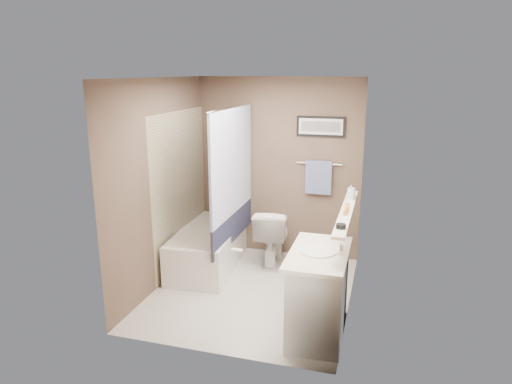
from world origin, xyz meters
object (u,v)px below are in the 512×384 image
(candle_bowl_near, at_px, (341,226))
(hair_brush_front, at_px, (346,210))
(bathtub, at_px, (209,247))
(soap_bottle, at_px, (351,193))
(vanity, at_px, (318,295))
(glass_jar, at_px, (351,192))
(hair_brush_back, at_px, (347,207))
(toilet, at_px, (272,236))

(candle_bowl_near, xyz_separation_m, hair_brush_front, (0.00, 0.49, 0.00))
(bathtub, height_order, candle_bowl_near, candle_bowl_near)
(hair_brush_front, bearing_deg, soap_bottle, 90.00)
(vanity, bearing_deg, glass_jar, 77.99)
(glass_jar, xyz_separation_m, soap_bottle, (0.00, -0.11, 0.03))
(hair_brush_back, bearing_deg, soap_bottle, 90.00)
(vanity, bearing_deg, soap_bottle, 76.78)
(hair_brush_front, bearing_deg, glass_jar, 90.00)
(vanity, xyz_separation_m, glass_jar, (0.19, 1.02, 0.77))
(vanity, distance_m, hair_brush_back, 0.93)
(vanity, relative_size, soap_bottle, 5.88)
(vanity, bearing_deg, hair_brush_back, 69.11)
(hair_brush_back, relative_size, glass_jar, 2.20)
(candle_bowl_near, bearing_deg, glass_jar, 90.00)
(glass_jar, distance_m, soap_bottle, 0.11)
(vanity, height_order, hair_brush_front, hair_brush_front)
(bathtub, distance_m, soap_bottle, 2.04)
(vanity, xyz_separation_m, candle_bowl_near, (0.19, -0.07, 0.73))
(hair_brush_front, height_order, hair_brush_back, same)
(toilet, bearing_deg, glass_jar, 148.90)
(toilet, relative_size, soap_bottle, 4.94)
(toilet, relative_size, candle_bowl_near, 8.41)
(toilet, relative_size, vanity, 0.84)
(bathtub, height_order, soap_bottle, soap_bottle)
(hair_brush_front, xyz_separation_m, hair_brush_back, (0.00, 0.11, 0.00))
(bathtub, bearing_deg, glass_jar, -10.01)
(bathtub, bearing_deg, candle_bowl_near, -39.90)
(bathtub, height_order, toilet, toilet)
(bathtub, xyz_separation_m, hair_brush_back, (1.79, -0.65, 0.89))
(hair_brush_back, distance_m, glass_jar, 0.49)
(soap_bottle, bearing_deg, toilet, 149.68)
(candle_bowl_near, relative_size, hair_brush_back, 0.41)
(hair_brush_back, height_order, glass_jar, glass_jar)
(bathtub, distance_m, vanity, 2.00)
(toilet, bearing_deg, hair_brush_back, 130.63)
(hair_brush_back, xyz_separation_m, soap_bottle, (0.00, 0.38, 0.05))
(toilet, bearing_deg, bathtub, 16.81)
(toilet, height_order, glass_jar, glass_jar)
(candle_bowl_near, bearing_deg, hair_brush_front, 90.00)
(glass_jar, bearing_deg, bathtub, 174.71)
(bathtub, distance_m, candle_bowl_near, 2.36)
(glass_jar, bearing_deg, vanity, -100.28)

